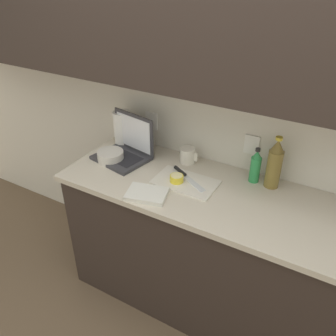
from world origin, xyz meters
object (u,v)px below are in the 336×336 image
Objects in this scene: lemon_half_cut at (177,178)px; bottle_oil_tall at (255,167)px; bowl_white at (111,156)px; laptop at (126,148)px; cutting_board at (185,182)px; knife at (184,174)px; bottle_green_soda at (274,164)px; paper_towel_roll at (123,128)px; measuring_cup at (188,155)px.

bottle_oil_tall is at bearing 31.95° from lemon_half_cut.
bowl_white is at bearing 178.84° from lemon_half_cut.
laptop is at bearing -170.84° from bottle_oil_tall.
cutting_board is at bearing -147.44° from bottle_oil_tall.
knife is at bearing 7.63° from bowl_white.
laptop is 0.49m from cutting_board.
bottle_green_soda is (0.92, 0.13, 0.08)m from laptop.
laptop is 0.83m from bottle_oil_tall.
cutting_board is 2.18× the size of bowl_white.
cutting_board is at bearing -25.29° from knife.
bottle_oil_tall is at bearing 51.76° from knife.
bottle_oil_tall is 0.90× the size of paper_towel_roll.
lemon_half_cut is 0.61m from paper_towel_roll.
bottle_green_soda is 1.44× the size of bottle_oil_tall.
paper_towel_roll is at bearing -168.17° from knife.
paper_towel_roll is at bearing 179.84° from bottle_green_soda.
bottle_green_soda is 1.01m from bowl_white.
bottle_oil_tall is 0.44m from measuring_cup.
knife is 1.61× the size of bowl_white.
lemon_half_cut is 0.67× the size of measuring_cup.
paper_towel_roll is at bearing 159.96° from cutting_board.
cutting_board is 1.69× the size of bottle_oil_tall.
laptop is 0.45m from lemon_half_cut.
bowl_white is 0.70× the size of paper_towel_roll.
cutting_board is 0.07m from knife.
cutting_board is 1.17× the size of bottle_green_soda.
knife is at bearing -70.14° from measuring_cup.
bottle_green_soda is at bearing 0.00° from bottle_oil_tall.
laptop reaches higher than knife.
laptop reaches higher than measuring_cup.
knife reaches higher than cutting_board.
bottle_green_soda is 1.05m from paper_towel_roll.
lemon_half_cut is at bearing -1.16° from bowl_white.
measuring_cup is (-0.05, 0.24, 0.02)m from lemon_half_cut.
bottle_oil_tall is at bearing 32.56° from cutting_board.
laptop is 1.38× the size of knife.
knife is at bearing -156.57° from bottle_oil_tall.
bottle_oil_tall is at bearing -180.00° from bottle_green_soda.
lemon_half_cut is 0.49m from bowl_white.
cutting_board is (0.48, -0.09, -0.06)m from laptop.
bowl_white reaches higher than knife.
laptop is 0.44m from knife.
bottle_oil_tall is (0.82, 0.13, 0.03)m from laptop.
knife is 2.29× the size of measuring_cup.
measuring_cup is at bearing 138.19° from knife.
paper_towel_roll is at bearing 179.81° from measuring_cup.
laptop is at bearing 60.35° from bowl_white.
bottle_green_soda is at bearing 47.14° from knife.
knife is 1.25× the size of bottle_oil_tall.
bottle_oil_tall is at bearing 14.77° from bowl_white.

